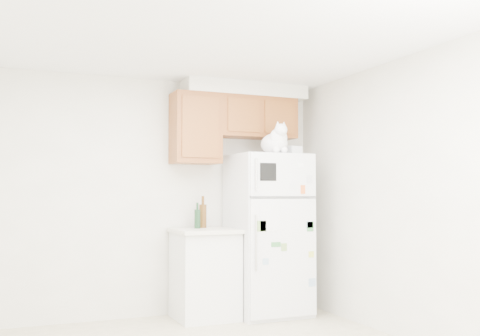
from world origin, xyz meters
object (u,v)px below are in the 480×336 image
refrigerator (268,234)px  cat (276,142)px  storage_box_front (294,151)px  bottle_amber (203,212)px  storage_box_back (281,152)px  bottle_green (197,215)px  base_counter (205,273)px

refrigerator → cat: bearing=-87.2°
refrigerator → storage_box_front: storage_box_front is taller
bottle_amber → cat: bearing=-32.1°
refrigerator → bottle_amber: 0.74m
cat → storage_box_front: (0.23, 0.04, -0.08)m
refrigerator → storage_box_back: storage_box_back is taller
refrigerator → cat: size_ratio=3.58×
refrigerator → bottle_green: size_ratio=6.34×
base_counter → bottle_amber: bearing=78.1°
storage_box_back → storage_box_front: (0.02, -0.25, -0.01)m
refrigerator → storage_box_front: bearing=-29.6°
cat → storage_box_back: size_ratio=2.64×
refrigerator → bottle_amber: bearing=159.7°
bottle_amber → storage_box_back: bearing=-8.2°
base_counter → bottle_green: (-0.05, 0.10, 0.59)m
base_counter → bottle_amber: 0.65m
cat → bottle_green: bearing=155.1°
base_counter → cat: cat is taller
storage_box_front → bottle_amber: storage_box_front is taller
refrigerator → bottle_green: refrigerator is taller
bottle_amber → bottle_green: bearing=-140.9°
cat → bottle_green: cat is taller
refrigerator → cat: cat is taller
storage_box_back → storage_box_front: bearing=-104.3°
bottle_amber → base_counter: bearing=-101.9°
base_counter → bottle_amber: bottle_amber is taller
bottle_green → bottle_amber: (0.08, 0.07, 0.04)m
base_counter → storage_box_back: 1.58m
base_counter → storage_box_back: bearing=2.6°
base_counter → storage_box_front: size_ratio=6.13×
cat → storage_box_back: cat is taller
storage_box_back → bottle_amber: 1.10m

